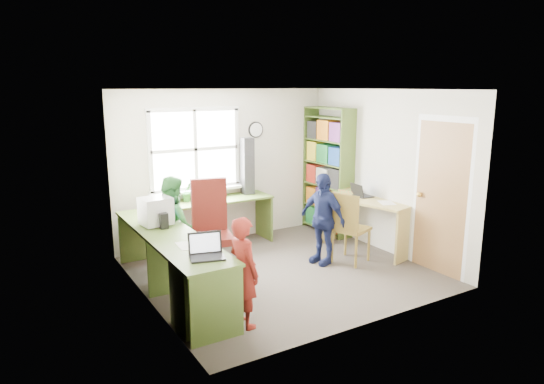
{
  "coord_description": "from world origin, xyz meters",
  "views": [
    {
      "loc": [
        -3.26,
        -5.19,
        2.45
      ],
      "look_at": [
        0.0,
        0.25,
        1.05
      ],
      "focal_mm": 32.0,
      "sensor_mm": 36.0,
      "label": 1
    }
  ],
  "objects_px": {
    "right_desk": "(368,213)",
    "wooden_chair": "(349,225)",
    "l_desk": "(198,264)",
    "cd_tower": "(247,166)",
    "bookshelf": "(328,174)",
    "laptop_right": "(360,194)",
    "crt_monitor": "(156,211)",
    "laptop_left": "(206,251)",
    "potted_plant": "(187,192)",
    "person_green": "(174,225)",
    "person_red": "(244,272)",
    "person_navy": "(322,219)",
    "swivel_chair": "(212,235)"
  },
  "relations": [
    {
      "from": "crt_monitor",
      "to": "person_navy",
      "type": "bearing_deg",
      "value": -19.37
    },
    {
      "from": "right_desk",
      "to": "wooden_chair",
      "type": "xyz_separation_m",
      "value": [
        -0.62,
        -0.3,
        -0.02
      ]
    },
    {
      "from": "laptop_right",
      "to": "person_green",
      "type": "xyz_separation_m",
      "value": [
        -2.82,
        0.43,
        -0.18
      ]
    },
    {
      "from": "cd_tower",
      "to": "laptop_left",
      "type": "bearing_deg",
      "value": -124.04
    },
    {
      "from": "crt_monitor",
      "to": "cd_tower",
      "type": "distance_m",
      "value": 2.09
    },
    {
      "from": "right_desk",
      "to": "person_navy",
      "type": "height_order",
      "value": "person_navy"
    },
    {
      "from": "crt_monitor",
      "to": "person_red",
      "type": "height_order",
      "value": "person_red"
    },
    {
      "from": "bookshelf",
      "to": "laptop_right",
      "type": "bearing_deg",
      "value": -93.47
    },
    {
      "from": "laptop_left",
      "to": "crt_monitor",
      "type": "bearing_deg",
      "value": 107.76
    },
    {
      "from": "cd_tower",
      "to": "crt_monitor",
      "type": "bearing_deg",
      "value": -149.09
    },
    {
      "from": "person_red",
      "to": "person_navy",
      "type": "relative_size",
      "value": 0.91
    },
    {
      "from": "wooden_chair",
      "to": "person_green",
      "type": "relative_size",
      "value": 0.77
    },
    {
      "from": "potted_plant",
      "to": "person_red",
      "type": "xyz_separation_m",
      "value": [
        -0.4,
        -2.56,
        -0.31
      ]
    },
    {
      "from": "potted_plant",
      "to": "person_navy",
      "type": "distance_m",
      "value": 2.06
    },
    {
      "from": "l_desk",
      "to": "potted_plant",
      "type": "height_order",
      "value": "potted_plant"
    },
    {
      "from": "cd_tower",
      "to": "bookshelf",
      "type": "bearing_deg",
      "value": -11.11
    },
    {
      "from": "laptop_left",
      "to": "person_navy",
      "type": "bearing_deg",
      "value": 36.86
    },
    {
      "from": "right_desk",
      "to": "laptop_right",
      "type": "bearing_deg",
      "value": 74.86
    },
    {
      "from": "bookshelf",
      "to": "person_navy",
      "type": "bearing_deg",
      "value": -129.78
    },
    {
      "from": "person_green",
      "to": "person_red",
      "type": "bearing_deg",
      "value": -174.53
    },
    {
      "from": "wooden_chair",
      "to": "person_red",
      "type": "relative_size",
      "value": 0.87
    },
    {
      "from": "crt_monitor",
      "to": "cd_tower",
      "type": "height_order",
      "value": "cd_tower"
    },
    {
      "from": "right_desk",
      "to": "l_desk",
      "type": "bearing_deg",
      "value": 173.27
    },
    {
      "from": "l_desk",
      "to": "laptop_right",
      "type": "relative_size",
      "value": 9.3
    },
    {
      "from": "right_desk",
      "to": "swivel_chair",
      "type": "height_order",
      "value": "swivel_chair"
    },
    {
      "from": "laptop_left",
      "to": "cd_tower",
      "type": "bearing_deg",
      "value": 68.25
    },
    {
      "from": "crt_monitor",
      "to": "cd_tower",
      "type": "relative_size",
      "value": 0.43
    },
    {
      "from": "wooden_chair",
      "to": "cd_tower",
      "type": "xyz_separation_m",
      "value": [
        -0.67,
        1.71,
        0.65
      ]
    },
    {
      "from": "bookshelf",
      "to": "crt_monitor",
      "type": "height_order",
      "value": "bookshelf"
    },
    {
      "from": "right_desk",
      "to": "person_red",
      "type": "relative_size",
      "value": 1.27
    },
    {
      "from": "l_desk",
      "to": "crt_monitor",
      "type": "relative_size",
      "value": 7.6
    },
    {
      "from": "wooden_chair",
      "to": "right_desk",
      "type": "bearing_deg",
      "value": 4.73
    },
    {
      "from": "swivel_chair",
      "to": "laptop_left",
      "type": "xyz_separation_m",
      "value": [
        -0.6,
        -1.23,
        0.26
      ]
    },
    {
      "from": "person_red",
      "to": "person_navy",
      "type": "bearing_deg",
      "value": -66.3
    },
    {
      "from": "laptop_right",
      "to": "swivel_chair",
      "type": "bearing_deg",
      "value": 92.24
    },
    {
      "from": "crt_monitor",
      "to": "right_desk",
      "type": "bearing_deg",
      "value": -13.88
    },
    {
      "from": "laptop_left",
      "to": "cd_tower",
      "type": "relative_size",
      "value": 0.45
    },
    {
      "from": "laptop_left",
      "to": "person_green",
      "type": "xyz_separation_m",
      "value": [
        0.22,
        1.57,
        -0.15
      ]
    },
    {
      "from": "l_desk",
      "to": "person_navy",
      "type": "relative_size",
      "value": 2.3
    },
    {
      "from": "l_desk",
      "to": "laptop_left",
      "type": "xyz_separation_m",
      "value": [
        -0.13,
        -0.57,
        0.35
      ]
    },
    {
      "from": "swivel_chair",
      "to": "wooden_chair",
      "type": "distance_m",
      "value": 1.9
    },
    {
      "from": "right_desk",
      "to": "laptop_right",
      "type": "height_order",
      "value": "laptop_right"
    },
    {
      "from": "person_red",
      "to": "person_green",
      "type": "relative_size",
      "value": 0.89
    },
    {
      "from": "laptop_left",
      "to": "potted_plant",
      "type": "xyz_separation_m",
      "value": [
        0.72,
        2.36,
        0.09
      ]
    },
    {
      "from": "bookshelf",
      "to": "cd_tower",
      "type": "bearing_deg",
      "value": 166.55
    },
    {
      "from": "bookshelf",
      "to": "l_desk",
      "type": "bearing_deg",
      "value": -153.57
    },
    {
      "from": "right_desk",
      "to": "person_green",
      "type": "relative_size",
      "value": 1.13
    },
    {
      "from": "person_red",
      "to": "laptop_left",
      "type": "bearing_deg",
      "value": 51.46
    },
    {
      "from": "wooden_chair",
      "to": "person_green",
      "type": "xyz_separation_m",
      "value": [
        -2.2,
        0.91,
        0.11
      ]
    },
    {
      "from": "l_desk",
      "to": "potted_plant",
      "type": "bearing_deg",
      "value": 71.83
    }
  ]
}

